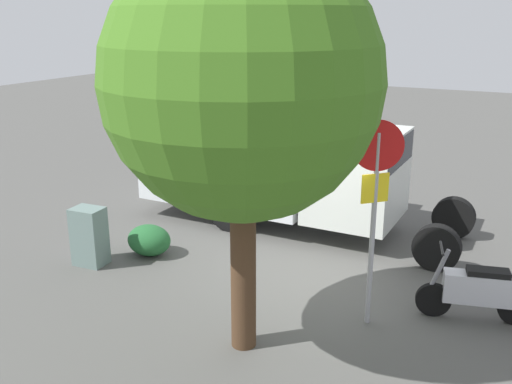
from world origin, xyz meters
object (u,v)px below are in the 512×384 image
at_px(box_truck_near, 270,155).
at_px(utility_cabinet, 89,236).
at_px(motorcycle, 478,290).
at_px(stop_sign, 375,192).
at_px(street_tree, 242,83).

height_order(box_truck_near, utility_cabinet, box_truck_near).
height_order(box_truck_near, motorcycle, box_truck_near).
bearing_deg(stop_sign, box_truck_near, -45.84).
relative_size(motorcycle, street_tree, 0.31).
xyz_separation_m(stop_sign, street_tree, (1.44, 1.45, 1.67)).
xyz_separation_m(street_tree, utility_cabinet, (4.01, -1.18, -3.26)).
height_order(street_tree, utility_cabinet, street_tree).
distance_m(stop_sign, street_tree, 2.64).
bearing_deg(motorcycle, street_tree, 23.85).
bearing_deg(utility_cabinet, street_tree, 163.62).
xyz_separation_m(box_truck_near, stop_sign, (-3.39, 3.49, 0.56)).
bearing_deg(street_tree, utility_cabinet, -16.38).
distance_m(motorcycle, stop_sign, 2.40).
bearing_deg(motorcycle, box_truck_near, -42.33).
relative_size(stop_sign, utility_cabinet, 2.83).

